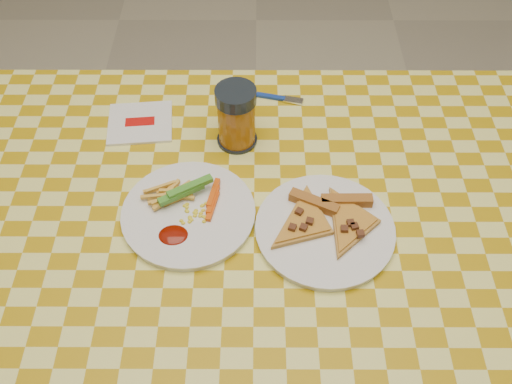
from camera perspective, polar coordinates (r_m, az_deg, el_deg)
ground at (r=1.72m, az=-0.13°, el=-18.15°), size 8.00×8.00×0.00m
table at (r=1.11m, az=-0.19°, el=-5.22°), size 1.28×0.88×0.76m
plate_left at (r=1.06m, az=-6.75°, el=-2.21°), size 0.27×0.27×0.01m
plate_right at (r=1.04m, az=6.89°, el=-3.82°), size 0.26×0.26×0.01m
fries_veggies at (r=1.06m, az=-7.23°, el=-1.06°), size 0.16×0.15×0.04m
pizza_slices at (r=1.04m, az=7.11°, el=-2.74°), size 0.23×0.21×0.02m
drink_glass at (r=1.14m, az=-1.97°, el=7.51°), size 0.08×0.08×0.13m
napkin at (r=1.25m, az=-11.51°, el=6.80°), size 0.15×0.14×0.01m
fork at (r=1.28m, az=1.79°, el=9.47°), size 0.13×0.05×0.01m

